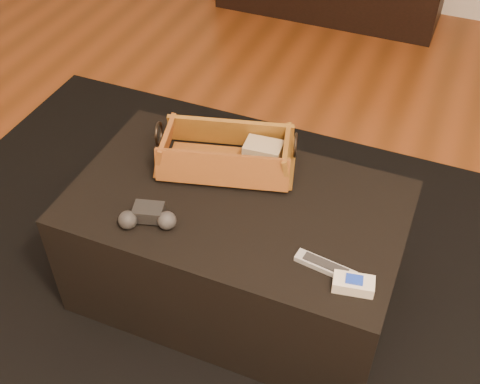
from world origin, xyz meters
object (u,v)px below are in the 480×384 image
at_px(game_controller, 148,217).
at_px(cream_gadget, 353,284).
at_px(tv_remote, 219,163).
at_px(wicker_basket, 227,155).
at_px(ottoman, 237,248).
at_px(silver_remote, 325,266).

xyz_separation_m(game_controller, cream_gadget, (0.60, -0.00, -0.01)).
xyz_separation_m(tv_remote, wicker_basket, (0.02, 0.02, 0.02)).
bearing_deg(game_controller, ottoman, 43.16).
height_order(tv_remote, game_controller, game_controller).
xyz_separation_m(tv_remote, silver_remote, (0.42, -0.26, -0.02)).
distance_m(ottoman, game_controller, 0.36).
relative_size(wicker_basket, cream_gadget, 4.08).
xyz_separation_m(tv_remote, cream_gadget, (0.51, -0.30, -0.01)).
bearing_deg(tv_remote, game_controller, -127.85).
distance_m(game_controller, silver_remote, 0.51).
height_order(wicker_basket, game_controller, wicker_basket).
xyz_separation_m(tv_remote, game_controller, (-0.09, -0.29, 0.00)).
bearing_deg(ottoman, wicker_basket, 123.71).
xyz_separation_m(ottoman, game_controller, (-0.20, -0.18, 0.24)).
bearing_deg(game_controller, silver_remote, 3.70).
xyz_separation_m(ottoman, silver_remote, (0.32, -0.15, 0.22)).
bearing_deg(wicker_basket, cream_gadget, -32.99).
bearing_deg(ottoman, silver_remote, -25.20).
distance_m(ottoman, tv_remote, 0.28).
relative_size(tv_remote, cream_gadget, 1.97).
bearing_deg(tv_remote, ottoman, -67.35).
height_order(ottoman, tv_remote, tv_remote).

